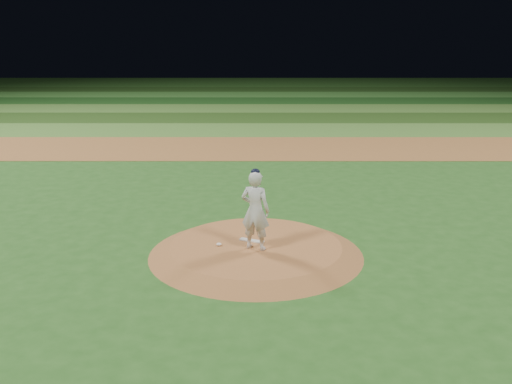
# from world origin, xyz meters

# --- Properties ---
(ground) EXTENTS (120.00, 120.00, 0.00)m
(ground) POSITION_xyz_m (0.00, 0.00, 0.00)
(ground) COLOR #24541B
(ground) RESTS_ON ground
(infield_dirt_band) EXTENTS (70.00, 6.00, 0.02)m
(infield_dirt_band) POSITION_xyz_m (0.00, 14.00, 0.01)
(infield_dirt_band) COLOR #925C2D
(infield_dirt_band) RESTS_ON ground
(outfield_stripe_0) EXTENTS (70.00, 5.00, 0.02)m
(outfield_stripe_0) POSITION_xyz_m (0.00, 19.50, 0.01)
(outfield_stripe_0) COLOR #42752A
(outfield_stripe_0) RESTS_ON ground
(outfield_stripe_1) EXTENTS (70.00, 5.00, 0.02)m
(outfield_stripe_1) POSITION_xyz_m (0.00, 24.50, 0.01)
(outfield_stripe_1) COLOR #224516
(outfield_stripe_1) RESTS_ON ground
(outfield_stripe_2) EXTENTS (70.00, 5.00, 0.02)m
(outfield_stripe_2) POSITION_xyz_m (0.00, 29.50, 0.01)
(outfield_stripe_2) COLOR #41732A
(outfield_stripe_2) RESTS_ON ground
(outfield_stripe_3) EXTENTS (70.00, 5.00, 0.02)m
(outfield_stripe_3) POSITION_xyz_m (0.00, 34.50, 0.01)
(outfield_stripe_3) COLOR #174215
(outfield_stripe_3) RESTS_ON ground
(outfield_stripe_4) EXTENTS (70.00, 5.00, 0.02)m
(outfield_stripe_4) POSITION_xyz_m (0.00, 39.50, 0.01)
(outfield_stripe_4) COLOR #327129
(outfield_stripe_4) RESTS_ON ground
(outfield_stripe_5) EXTENTS (70.00, 5.00, 0.02)m
(outfield_stripe_5) POSITION_xyz_m (0.00, 44.50, 0.01)
(outfield_stripe_5) COLOR #1C3F14
(outfield_stripe_5) RESTS_ON ground
(pitchers_mound) EXTENTS (5.50, 5.50, 0.25)m
(pitchers_mound) POSITION_xyz_m (0.00, 0.00, 0.12)
(pitchers_mound) COLOR #9E6031
(pitchers_mound) RESTS_ON ground
(pitching_rubber) EXTENTS (0.67, 0.42, 0.03)m
(pitching_rubber) POSITION_xyz_m (-0.11, 0.26, 0.27)
(pitching_rubber) COLOR silver
(pitching_rubber) RESTS_ON pitchers_mound
(rosin_bag) EXTENTS (0.13, 0.13, 0.07)m
(rosin_bag) POSITION_xyz_m (-0.95, -0.06, 0.29)
(rosin_bag) COLOR white
(rosin_bag) RESTS_ON pitchers_mound
(pitcher_on_mound) EXTENTS (0.86, 0.71, 2.07)m
(pitcher_on_mound) POSITION_xyz_m (-0.01, -0.27, 1.27)
(pitcher_on_mound) COLOR silver
(pitcher_on_mound) RESTS_ON pitchers_mound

